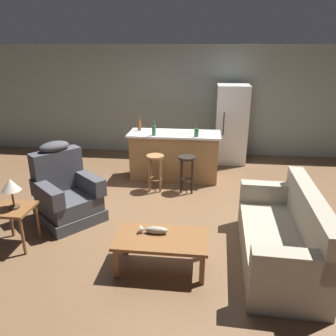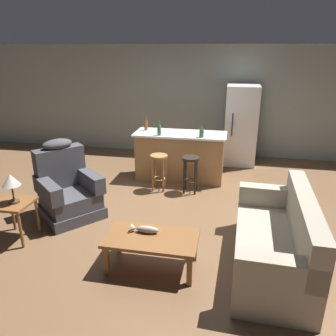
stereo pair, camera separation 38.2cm
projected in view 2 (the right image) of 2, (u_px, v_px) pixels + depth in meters
The scene contains 15 objects.
ground_plane at pixel (167, 208), 5.48m from camera, with size 12.00×12.00×0.00m.
back_wall at pixel (192, 101), 7.91m from camera, with size 12.00×0.05×2.60m.
coffee_table at pixel (152, 241), 3.89m from camera, with size 1.10×0.60×0.42m.
fish_figurine at pixel (145, 229), 3.95m from camera, with size 0.34×0.10×0.10m.
couch at pixel (277, 243), 3.90m from camera, with size 0.91×1.93×0.94m.
recliner_near_lamp at pixel (68, 190), 5.14m from camera, with size 1.19×1.19×1.20m.
end_table at pixel (14, 209), 4.46m from camera, with size 0.48×0.48×0.56m.
table_lamp at pixel (11, 181), 4.31m from camera, with size 0.24×0.24×0.41m.
kitchen_island at pixel (180, 156), 6.56m from camera, with size 1.80×0.70×0.95m.
bar_stool_left at pixel (159, 166), 6.04m from camera, with size 0.32×0.32×0.68m.
bar_stool_right at pixel (191, 168), 5.93m from camera, with size 0.32×0.32×0.68m.
refrigerator at pixel (241, 126), 7.31m from camera, with size 0.70×0.69×1.76m.
bottle_tall_green at pixel (202, 133), 6.07m from camera, with size 0.09×0.09×0.22m.
bottle_short_amber at pixel (146, 125), 6.60m from camera, with size 0.07×0.07×0.29m.
bottle_wine_dark at pixel (159, 130), 6.21m from camera, with size 0.07×0.07×0.28m.
Camera 2 is at (0.97, -4.82, 2.53)m, focal length 35.00 mm.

